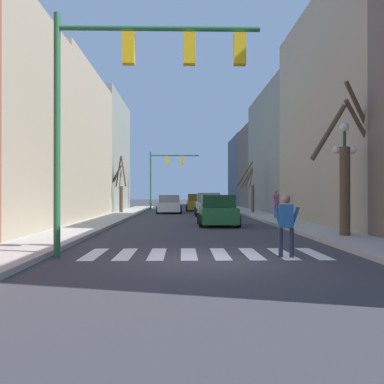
# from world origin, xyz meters

# --- Properties ---
(ground_plane) EXTENTS (240.00, 240.00, 0.00)m
(ground_plane) POSITION_xyz_m (0.00, 0.00, 0.00)
(ground_plane) COLOR #38383D
(building_row_left) EXTENTS (6.00, 44.90, 11.29)m
(building_row_left) POSITION_xyz_m (-9.47, 16.50, 5.24)
(building_row_left) COLOR #934C3D
(building_row_left) RESTS_ON ground_plane
(building_row_right) EXTENTS (6.00, 63.68, 12.40)m
(building_row_right) POSITION_xyz_m (9.47, 24.52, 5.44)
(building_row_right) COLOR #66564C
(building_row_right) RESTS_ON ground_plane
(crosswalk_stripes) EXTENTS (6.75, 2.60, 0.01)m
(crosswalk_stripes) POSITION_xyz_m (0.00, 1.38, 0.00)
(crosswalk_stripes) COLOR white
(crosswalk_stripes) RESTS_ON ground_plane
(traffic_signal_near) EXTENTS (5.55, 0.28, 6.58)m
(traffic_signal_near) POSITION_xyz_m (-2.03, 0.63, 4.83)
(traffic_signal_near) COLOR #236038
(traffic_signal_near) RESTS_ON ground_plane
(traffic_signal_far) EXTENTS (5.26, 0.28, 6.21)m
(traffic_signal_far) POSITION_xyz_m (-2.56, 36.57, 4.43)
(traffic_signal_far) COLOR #236038
(traffic_signal_far) RESTS_ON ground_plane
(street_lamp_right_corner) EXTENTS (0.95, 0.36, 4.36)m
(street_lamp_right_corner) POSITION_xyz_m (5.68, 5.83, 3.23)
(street_lamp_right_corner) COLOR #1E4C2D
(street_lamp_right_corner) RESTS_ON sidewalk_right
(car_parked_left_near) EXTENTS (2.03, 4.20, 1.78)m
(car_parked_left_near) POSITION_xyz_m (1.36, 22.81, 0.82)
(car_parked_left_near) COLOR silver
(car_parked_left_near) RESTS_ON ground_plane
(car_parked_left_mid) EXTENTS (2.09, 4.23, 1.69)m
(car_parked_left_mid) POSITION_xyz_m (0.79, 33.03, 0.79)
(car_parked_left_mid) COLOR #A38423
(car_parked_left_mid) RESTS_ON ground_plane
(car_at_intersection) EXTENTS (2.12, 4.14, 1.66)m
(car_at_intersection) POSITION_xyz_m (1.28, 12.56, 0.77)
(car_at_intersection) COLOR #236B38
(car_at_intersection) RESTS_ON ground_plane
(car_parked_left_far) EXTENTS (2.17, 4.49, 1.60)m
(car_parked_left_far) POSITION_xyz_m (-1.75, 28.07, 0.75)
(car_parked_left_far) COLOR silver
(car_parked_left_far) RESTS_ON ground_plane
(pedestrian_crossing_street) EXTENTS (0.59, 0.65, 1.82)m
(pedestrian_crossing_street) POSITION_xyz_m (5.57, 17.97, 1.22)
(pedestrian_crossing_street) COLOR #4C4C51
(pedestrian_crossing_street) RESTS_ON sidewalk_right
(pedestrian_near_right_corner) EXTENTS (0.73, 0.28, 1.69)m
(pedestrian_near_right_corner) POSITION_xyz_m (2.18, 0.64, 1.00)
(pedestrian_near_right_corner) COLOR #282D47
(pedestrian_near_right_corner) RESTS_ON ground_plane
(street_tree_right_mid) EXTENTS (3.11, 1.39, 5.89)m
(street_tree_right_mid) POSITION_xyz_m (5.64, 5.48, 2.65)
(street_tree_right_mid) COLOR brown
(street_tree_right_mid) RESTS_ON sidewalk_right
(street_tree_left_near) EXTENTS (1.47, 1.66, 4.31)m
(street_tree_left_near) POSITION_xyz_m (5.08, 26.01, 2.13)
(street_tree_left_near) COLOR brown
(street_tree_left_near) RESTS_ON sidewalk_right
(street_tree_left_mid) EXTENTS (1.72, 2.66, 4.77)m
(street_tree_left_mid) POSITION_xyz_m (-5.86, 26.35, 2.28)
(street_tree_left_mid) COLOR #473828
(street_tree_left_mid) RESTS_ON sidewalk_left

